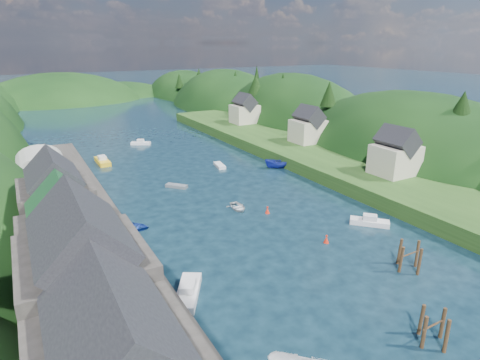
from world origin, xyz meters
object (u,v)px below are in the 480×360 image
piling_cluster_near (433,330)px  channel_buoy_far (267,210)px  piling_cluster_far (409,259)px  channel_buoy_near (326,239)px

piling_cluster_near → channel_buoy_far: size_ratio=3.31×
piling_cluster_far → channel_buoy_near: (-3.72, 9.24, -0.83)m
piling_cluster_near → channel_buoy_near: piling_cluster_near is taller
piling_cluster_far → channel_buoy_far: bearing=103.9°
channel_buoy_near → channel_buoy_far: (-1.40, 11.37, 0.00)m
piling_cluster_far → piling_cluster_near: bearing=-132.1°
piling_cluster_far → channel_buoy_near: piling_cluster_far is taller
channel_buoy_near → channel_buoy_far: bearing=97.0°
channel_buoy_far → piling_cluster_far: bearing=-76.1°
piling_cluster_near → channel_buoy_far: (2.82, 29.40, -0.77)m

